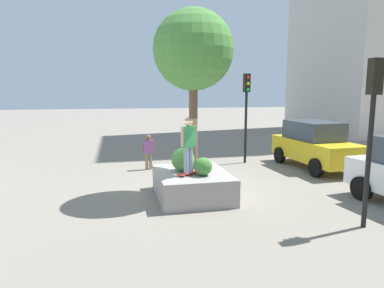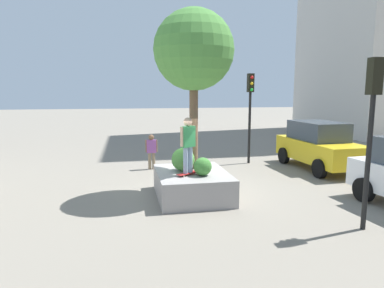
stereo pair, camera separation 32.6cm
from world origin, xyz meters
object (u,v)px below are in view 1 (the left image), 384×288
object	(u,v)px
traffic_light_median	(246,102)
pedestrian_crossing	(149,149)
skateboarder	(188,141)
taxi_cab	(315,145)
plaza_tree	(193,51)
planter_ledge	(192,184)
skateboard	(188,173)
traffic_light_corner	(372,114)

from	to	relation	value
traffic_light_median	pedestrian_crossing	distance (m)	5.06
skateboarder	traffic_light_median	distance (m)	6.44
taxi_cab	plaza_tree	bearing A→B (deg)	-67.89
planter_ledge	taxi_cab	world-z (taller)	taxi_cab
taxi_cab	skateboarder	bearing A→B (deg)	-62.63
skateboard	traffic_light_corner	size ratio (longest dim) A/B	0.19
skateboarder	taxi_cab	bearing A→B (deg)	117.37
planter_ledge	traffic_light_corner	distance (m)	5.52
skateboard	skateboarder	bearing A→B (deg)	0.00
plaza_tree	traffic_light_median	distance (m)	5.75
skateboard	skateboarder	size ratio (longest dim) A/B	0.46
traffic_light_corner	pedestrian_crossing	xyz separation A→B (m)	(-7.64, -4.60, -1.96)
skateboard	traffic_light_corner	distance (m)	5.24
plaza_tree	taxi_cab	bearing A→B (deg)	112.11
planter_ledge	traffic_light_median	world-z (taller)	traffic_light_median
skateboard	plaza_tree	bearing A→B (deg)	157.76
pedestrian_crossing	taxi_cab	bearing A→B (deg)	79.59
skateboarder	planter_ledge	bearing A→B (deg)	152.89
traffic_light_corner	traffic_light_median	size ratio (longest dim) A/B	0.99
skateboard	traffic_light_corner	world-z (taller)	traffic_light_corner
skateboard	traffic_light_corner	bearing A→B (deg)	52.34
skateboarder	traffic_light_corner	world-z (taller)	traffic_light_corner
plaza_tree	pedestrian_crossing	bearing A→B (deg)	-163.73
planter_ledge	traffic_light_corner	world-z (taller)	traffic_light_corner
skateboarder	traffic_light_median	world-z (taller)	traffic_light_median
planter_ledge	taxi_cab	bearing A→B (deg)	115.21
traffic_light_median	pedestrian_crossing	bearing A→B (deg)	-85.26
planter_ledge	traffic_light_median	size ratio (longest dim) A/B	0.67
plaza_tree	traffic_light_median	size ratio (longest dim) A/B	1.22
plaza_tree	traffic_light_median	xyz separation A→B (m)	(-4.19, 3.52, -1.76)
plaza_tree	skateboarder	size ratio (longest dim) A/B	3.02
skateboarder	plaza_tree	bearing A→B (deg)	157.76
plaza_tree	traffic_light_median	world-z (taller)	plaza_tree
taxi_cab	traffic_light_corner	size ratio (longest dim) A/B	1.09
planter_ledge	traffic_light_median	distance (m)	6.42
planter_ledge	pedestrian_crossing	world-z (taller)	pedestrian_crossing
planter_ledge	skateboard	bearing A→B (deg)	-27.11
plaza_tree	taxi_cab	distance (m)	7.50
planter_ledge	pedestrian_crossing	size ratio (longest dim) A/B	1.84
traffic_light_median	pedestrian_crossing	xyz separation A→B (m)	(0.38, -4.63, -1.99)
taxi_cab	skateboard	bearing A→B (deg)	-62.63
planter_ledge	plaza_tree	distance (m)	4.25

